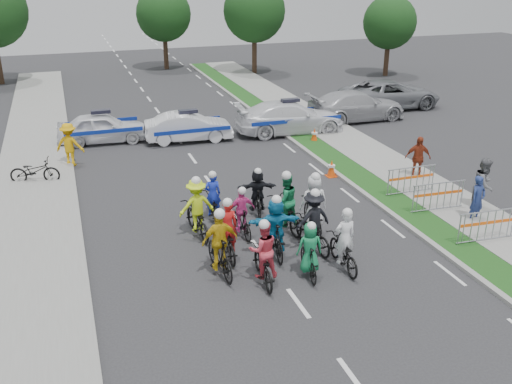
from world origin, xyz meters
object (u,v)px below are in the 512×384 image
object	(u,v)px
barrier_1	(438,198)
cone_1	(314,135)
rider_4	(313,226)
rider_6	(227,237)
rider_10	(197,213)
civilian_suv	(390,94)
rider_3	(220,249)
tree_4	(164,14)
police_car_1	(189,127)
marshal_hiviz	(70,145)
police_car_0	(102,128)
cone_0	(331,168)
rider_7	(313,209)
rider_9	(242,217)
rider_12	(213,203)
rider_0	(344,248)
parked_bike	(35,171)
tree_1	(254,11)
spectator_2	(418,158)
police_car_2	(290,117)
rider_11	(257,194)
tree_2	(390,22)
spectator_1	(484,185)
civilian_sedan	(356,106)
rider_2	(263,259)
barrier_2	(411,181)
barrier_0	(486,227)
spectator_0	(478,199)
rider_8	(285,208)
rider_5	(275,230)

from	to	relation	value
barrier_1	cone_1	distance (m)	8.84
rider_4	rider_6	distance (m)	2.58
rider_10	civilian_suv	distance (m)	19.23
rider_4	rider_10	xyz separation A→B (m)	(-3.07, 2.02, 0.01)
rider_3	tree_4	world-z (taller)	tree_4
police_car_1	cone_1	world-z (taller)	police_car_1
civilian_suv	marshal_hiviz	xyz separation A→B (m)	(-18.06, -4.42, 0.11)
police_car_0	cone_0	xyz separation A→B (m)	(8.29, -7.73, -0.37)
civilian_suv	tree_4	world-z (taller)	tree_4
rider_7	police_car_0	size ratio (longest dim) A/B	0.49
rider_9	rider_12	bearing A→B (deg)	-72.98
rider_0	cone_1	distance (m)	11.94
parked_bike	tree_1	distance (m)	24.74
spectator_2	cone_1	world-z (taller)	spectator_2
rider_10	barrier_1	world-z (taller)	rider_10
police_car_2	police_car_1	bearing A→B (deg)	91.20
rider_0	tree_4	xyz separation A→B (m)	(1.10, 32.74, 3.56)
rider_6	spectator_2	distance (m)	9.68
rider_4	rider_11	distance (m)	3.05
spectator_2	tree_2	bearing A→B (deg)	81.07
rider_3	spectator_1	world-z (taller)	rider_3
rider_6	civilian_sedan	world-z (taller)	rider_6
rider_2	barrier_2	world-z (taller)	rider_2
rider_0	barrier_1	world-z (taller)	rider_0
rider_11	barrier_0	size ratio (longest dim) A/B	0.85
rider_11	tree_2	xyz separation A→B (m)	(17.20, 20.44, 3.11)
spectator_2	tree_2	xyz separation A→B (m)	(10.08, 19.28, 2.96)
rider_11	tree_4	xyz separation A→B (m)	(2.20, 28.44, 3.46)
rider_3	tree_4	xyz separation A→B (m)	(4.49, 31.93, 3.41)
rider_10	spectator_0	bearing A→B (deg)	161.70
rider_7	rider_4	bearing A→B (deg)	73.04
police_car_1	civilian_sedan	size ratio (longest dim) A/B	0.76
rider_2	barrier_2	bearing A→B (deg)	-146.01
police_car_2	cone_0	bearing A→B (deg)	177.99
rider_0	spectator_0	bearing A→B (deg)	-163.36
barrier_1	parked_bike	bearing A→B (deg)	150.38
rider_4	civilian_suv	size ratio (longest dim) A/B	0.34
rider_6	rider_9	xyz separation A→B (m)	(0.81, 1.16, 0.03)
rider_8	rider_9	distance (m)	1.45
cone_0	tree_1	distance (m)	22.77
rider_12	police_car_2	distance (m)	10.77
rider_6	rider_12	bearing A→B (deg)	-91.55
rider_5	barrier_0	bearing A→B (deg)	173.76
rider_5	rider_6	size ratio (longest dim) A/B	1.03
rider_11	cone_0	bearing A→B (deg)	-138.99
rider_12	civilian_sedan	size ratio (longest dim) A/B	0.33
barrier_2	cone_1	bearing A→B (deg)	95.10
rider_9	barrier_2	size ratio (longest dim) A/B	0.85
rider_4	police_car_1	size ratio (longest dim) A/B	0.49
rider_10	tree_2	xyz separation A→B (m)	(19.53, 21.38, 3.06)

